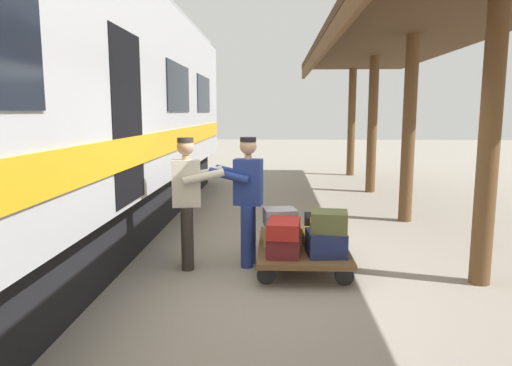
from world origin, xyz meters
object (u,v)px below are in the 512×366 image
Objects in this scene: luggage_cart at (302,247)px; suitcase_navy_fabric at (326,243)px; suitcase_yellow_case at (322,237)px; suitcase_black_hardshell at (318,225)px; train_car at (2,109)px; suitcase_tan_vintage at (283,234)px; suitcase_olive_duffel at (329,222)px; suitcase_red_plastic at (284,228)px; suitcase_maroon_trunk at (283,245)px; suitcase_brown_leather at (282,227)px; suitcase_orange_carryall at (322,225)px; porter_by_door at (188,198)px; porter_in_overalls at (247,197)px; suitcase_gray_aluminum at (280,217)px.

luggage_cart is 0.59m from suitcase_navy_fabric.
suitcase_yellow_case is 0.50m from suitcase_black_hardshell.
train_car reaches higher than suitcase_tan_vintage.
suitcase_olive_duffel is (-0.29, 0.51, 0.46)m from luggage_cart.
suitcase_maroon_trunk is at bearing -78.57° from suitcase_red_plastic.
suitcase_brown_leather is 0.73m from suitcase_orange_carryall.
train_car is 3.75m from suitcase_tan_vintage.
suitcase_red_plastic is 0.32× the size of porter_by_door.
train_car reaches higher than suitcase_black_hardshell.
suitcase_navy_fabric is at bearing 117.45° from suitcase_brown_leather.
suitcase_red_plastic is at bearing 3.24° from suitcase_navy_fabric.
suitcase_yellow_case is 0.98× the size of suitcase_maroon_trunk.
suitcase_maroon_trunk is at bearing 134.58° from porter_in_overalls.
suitcase_black_hardshell is 1.16m from suitcase_red_plastic.
suitcase_orange_carryall is 1.06m from porter_in_overalls.
suitcase_red_plastic is (0.55, 0.02, -0.08)m from suitcase_olive_duffel.
suitcase_navy_fabric reaches higher than luggage_cart.
suitcase_orange_carryall is (-0.55, -0.05, -0.11)m from suitcase_gray_aluminum.
suitcase_navy_fabric is at bearing -178.68° from train_car.
suitcase_black_hardshell is at bearing -90.00° from suitcase_navy_fabric.
suitcase_black_hardshell is at bearing -90.00° from suitcase_yellow_case.
suitcase_olive_duffel is at bearing 120.06° from luggage_cart.
suitcase_navy_fabric is 0.50m from suitcase_yellow_case.
luggage_cart is 0.75m from suitcase_olive_duffel.
suitcase_orange_carryall reaches higher than luggage_cart.
porter_by_door reaches higher than suitcase_maroon_trunk.
suitcase_black_hardshell is 0.26× the size of porter_by_door.
luggage_cart is 4.03× the size of suitcase_navy_fabric.
suitcase_black_hardshell is at bearing 180.00° from suitcase_brown_leather.
suitcase_olive_duffel is at bearing 168.53° from porter_by_door.
suitcase_red_plastic is at bearing 95.05° from suitcase_gray_aluminum.
suitcase_tan_vintage is 1.03× the size of suitcase_brown_leather.
suitcase_yellow_case is at bearing 90.00° from suitcase_black_hardshell.
porter_by_door is at bearing -11.39° from suitcase_navy_fabric.
suitcase_gray_aluminum is at bearing 44.00° from suitcase_black_hardshell.
luggage_cart is 3.75× the size of suitcase_brown_leather.
suitcase_yellow_case is at bearing 180.00° from luggage_cart.
suitcase_maroon_trunk reaches higher than luggage_cart.
suitcase_gray_aluminum is 1.22m from porter_by_door.
luggage_cart is at bearing -0.00° from suitcase_yellow_case.
porter_by_door is at bearing 5.65° from luggage_cart.
suitcase_black_hardshell is 1.20× the size of suitcase_orange_carryall.
suitcase_maroon_trunk is at bearing -178.48° from train_car.
suitcase_maroon_trunk is 1.27× the size of suitcase_gray_aluminum.
porter_in_overalls and porter_by_door have the same top height.
suitcase_black_hardshell is at bearing -136.00° from suitcase_gray_aluminum.
suitcase_yellow_case is 0.61m from suitcase_olive_duffel.
suitcase_brown_leather is 1.48m from porter_by_door.
suitcase_brown_leather is at bearing -89.67° from suitcase_red_plastic.
suitcase_yellow_case is 0.30× the size of porter_by_door.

